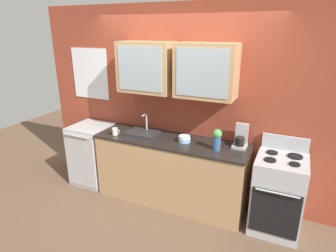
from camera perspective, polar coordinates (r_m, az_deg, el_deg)
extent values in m
plane|color=brown|center=(4.18, 0.51, -14.61)|extent=(10.00, 10.00, 0.00)
cube|color=#993D28|center=(3.94, 2.72, 4.38)|extent=(4.43, 0.10, 2.64)
cube|color=tan|center=(3.80, -4.36, 11.76)|extent=(0.73, 0.36, 0.66)
cube|color=#9EADB7|center=(3.64, -5.81, 11.39)|extent=(0.62, 0.01, 0.56)
cube|color=tan|center=(3.48, 7.75, 10.97)|extent=(0.73, 0.36, 0.66)
cube|color=#9EADB7|center=(3.31, 6.76, 10.58)|extent=(0.62, 0.01, 0.56)
cube|color=white|center=(4.59, -15.47, 10.16)|extent=(0.65, 0.01, 0.77)
cube|color=tan|center=(3.95, 0.53, -9.21)|extent=(2.04, 0.60, 0.89)
cube|color=black|center=(3.75, 0.55, -2.98)|extent=(2.07, 0.62, 0.03)
cube|color=silver|center=(3.67, 21.27, -12.72)|extent=(0.56, 0.59, 0.92)
cube|color=black|center=(3.46, 20.71, -16.26)|extent=(0.52, 0.01, 0.55)
cylinder|color=silver|center=(3.29, 21.23, -12.57)|extent=(0.45, 0.02, 0.02)
cube|color=silver|center=(3.68, 22.64, -3.19)|extent=(0.53, 0.04, 0.18)
cylinder|color=black|center=(3.36, 19.94, -6.46)|extent=(0.13, 0.13, 0.02)
cylinder|color=black|center=(3.36, 24.23, -7.06)|extent=(0.11, 0.11, 0.02)
cylinder|color=black|center=(3.56, 20.31, -5.03)|extent=(0.13, 0.13, 0.02)
cylinder|color=black|center=(3.56, 24.34, -5.59)|extent=(0.17, 0.17, 0.02)
cube|color=#2D2D30|center=(3.95, -5.21, -1.41)|extent=(0.43, 0.31, 0.03)
cylinder|color=silver|center=(4.02, -4.36, 0.90)|extent=(0.02, 0.02, 0.23)
cylinder|color=silver|center=(3.93, -4.83, 2.25)|extent=(0.02, 0.12, 0.02)
cylinder|color=#8CB7E0|center=(3.67, 3.33, -2.81)|extent=(0.16, 0.16, 0.05)
cylinder|color=white|center=(3.66, 3.34, -2.31)|extent=(0.15, 0.15, 0.04)
cylinder|color=#33598C|center=(3.46, 9.81, -3.47)|extent=(0.10, 0.10, 0.17)
sphere|color=#4C994C|center=(3.41, 9.92, -1.56)|extent=(0.11, 0.11, 0.11)
cylinder|color=silver|center=(3.97, -10.68, -1.08)|extent=(0.08, 0.08, 0.10)
torus|color=silver|center=(3.94, -10.14, -1.12)|extent=(0.06, 0.01, 0.06)
cube|color=silver|center=(4.60, -14.96, -5.41)|extent=(0.56, 0.57, 0.92)
cube|color=silver|center=(4.40, -17.33, -6.77)|extent=(0.53, 0.01, 0.83)
cylinder|color=silver|center=(4.23, -18.08, -1.99)|extent=(0.42, 0.02, 0.02)
cube|color=#B7B7BC|center=(3.62, 14.29, -3.95)|extent=(0.17, 0.20, 0.03)
cylinder|color=black|center=(3.57, 14.32, -3.03)|extent=(0.11, 0.11, 0.11)
cube|color=#B7B7BC|center=(3.63, 14.69, -1.45)|extent=(0.15, 0.06, 0.26)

